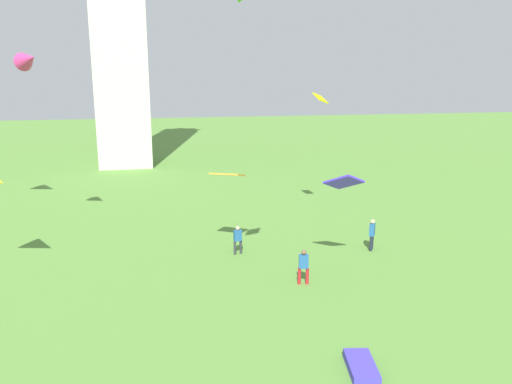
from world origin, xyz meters
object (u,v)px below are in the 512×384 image
at_px(kite_flying_2, 320,98).
at_px(kite_bundle_0, 361,367).
at_px(person_0, 372,233).
at_px(person_3, 304,265).
at_px(kite_flying_4, 28,59).
at_px(kite_flying_0, 343,182).
at_px(person_2, 238,238).
at_px(kite_flying_3, 227,174).

distance_m(kite_flying_2, kite_bundle_0, 20.93).
xyz_separation_m(person_0, person_3, (-5.29, -3.78, -0.06)).
bearing_deg(kite_bundle_0, kite_flying_4, 126.64).
distance_m(kite_flying_0, kite_flying_2, 10.97).
bearing_deg(kite_flying_0, person_3, 87.65).
relative_size(person_2, kite_flying_4, 0.82).
bearing_deg(kite_flying_3, kite_flying_2, -107.87).
xyz_separation_m(kite_flying_2, kite_flying_3, (-7.39, -6.02, -3.82)).
relative_size(person_0, kite_bundle_0, 0.99).
bearing_deg(person_0, kite_flying_4, 105.26).
relative_size(kite_flying_0, kite_flying_2, 1.42).
bearing_deg(kite_flying_3, person_0, -157.42).
height_order(person_0, kite_flying_4, kite_flying_4).
bearing_deg(kite_flying_4, kite_bundle_0, -88.56).
xyz_separation_m(kite_flying_2, kite_bundle_0, (-4.95, -18.64, -8.12)).
bearing_deg(person_3, kite_bundle_0, 100.34).
distance_m(person_2, person_3, 5.29).
bearing_deg(kite_flying_4, kite_flying_2, -31.51).
distance_m(kite_flying_2, kite_flying_3, 10.27).
height_order(kite_flying_2, kite_flying_3, kite_flying_2).
height_order(person_2, kite_flying_0, kite_flying_0).
relative_size(person_3, kite_flying_2, 1.34).
height_order(person_0, person_2, person_0).
distance_m(person_3, kite_bundle_0, 7.42).
distance_m(person_2, kite_flying_2, 12.03).
height_order(kite_flying_2, kite_bundle_0, kite_flying_2).
bearing_deg(kite_bundle_0, person_3, 87.55).
bearing_deg(kite_bundle_0, kite_flying_3, 100.93).
bearing_deg(kite_flying_0, kite_flying_3, 22.25).
bearing_deg(kite_flying_2, kite_flying_0, 158.90).
bearing_deg(person_2, kite_flying_0, -49.59).
bearing_deg(person_3, person_2, -51.49).
height_order(kite_flying_3, kite_flying_4, kite_flying_4).
relative_size(person_2, person_3, 0.95).
distance_m(kite_flying_3, kite_bundle_0, 13.55).
bearing_deg(kite_flying_2, person_3, 149.32).
height_order(kite_flying_3, kite_bundle_0, kite_flying_3).
xyz_separation_m(person_3, kite_flying_2, (4.64, 11.28, 7.32)).
distance_m(person_0, person_2, 7.65).
distance_m(kite_flying_0, kite_flying_3, 6.52).
bearing_deg(person_3, person_0, -131.63).
height_order(kite_flying_0, kite_bundle_0, kite_flying_0).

